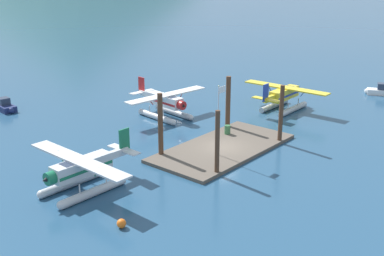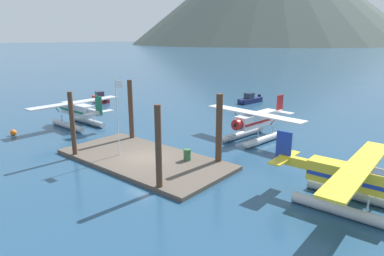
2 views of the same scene
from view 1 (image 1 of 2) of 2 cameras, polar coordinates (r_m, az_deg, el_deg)
ground_plane at (r=44.81m, az=3.62°, el=-2.52°), size 1200.00×1200.00×0.00m
dock_platform at (r=44.75m, az=3.62°, el=-2.34°), size 14.13×6.79×0.30m
piling_near_left at (r=38.49m, az=2.96°, el=-1.82°), size 0.38×0.38×5.42m
piling_near_right at (r=46.17m, az=10.35°, el=1.54°), size 0.41×0.41×5.62m
piling_far_left at (r=42.14m, az=-3.70°, el=0.26°), size 0.45×0.45×5.78m
piling_far_right at (r=49.56m, az=4.23°, el=2.91°), size 0.49×0.49×5.51m
flagpole at (r=41.59m, az=3.19°, el=1.86°), size 0.95×0.10×6.22m
fuel_drum at (r=47.86m, az=4.16°, el=-0.19°), size 0.62×0.62×0.88m
mooring_buoy at (r=32.27m, az=-8.24°, el=-10.97°), size 0.62×0.62×0.62m
seaplane_white_bow_right at (r=53.69m, az=-3.15°, el=2.87°), size 10.49×7.95×3.84m
seaplane_silver_port_fwd at (r=37.08m, az=-12.73°, el=-4.99°), size 7.98×10.43×3.84m
seaplane_yellow_stbd_fwd at (r=57.44m, az=10.71°, el=3.62°), size 7.98×10.42×3.84m
boat_navy_open_north at (r=60.72m, az=-21.11°, el=2.42°), size 2.01×4.88×1.50m
boat_white_open_se at (r=68.04m, az=21.41°, el=4.04°), size 3.13×4.54×1.50m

